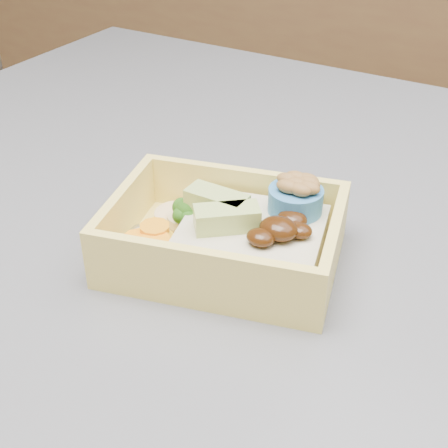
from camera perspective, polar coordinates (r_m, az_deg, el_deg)
The scene contains 1 object.
bento_box at distance 0.46m, azimuth 0.73°, elevation -1.09°, with size 0.19×0.16×0.06m.
Camera 1 is at (0.04, -0.45, 1.21)m, focal length 50.00 mm.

